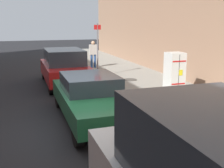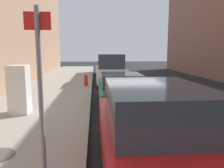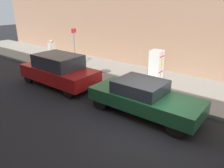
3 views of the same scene
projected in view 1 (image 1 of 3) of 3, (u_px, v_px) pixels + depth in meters
name	position (u px, v px, depth m)	size (l,w,h in m)	color
ground_plane	(76.00, 128.00, 8.10)	(80.00, 80.00, 0.00)	black
sidewalk_slab	(196.00, 112.00, 9.32)	(4.33, 44.00, 0.17)	gray
discarded_refrigerator	(174.00, 74.00, 11.01)	(0.64, 0.65, 1.68)	silver
manhole_cover	(130.00, 80.00, 14.02)	(0.70, 0.70, 0.02)	#47443F
street_sign_post	(98.00, 47.00, 14.56)	(0.36, 0.07, 2.77)	slate
pedestrian_walking_far	(93.00, 52.00, 17.61)	(0.48, 0.22, 1.67)	#2D5193
parked_suv_red	(65.00, 67.00, 13.53)	(1.93, 4.52, 1.72)	red
parked_sedan_green	(91.00, 97.00, 8.65)	(1.83, 4.60, 1.40)	#1E6038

